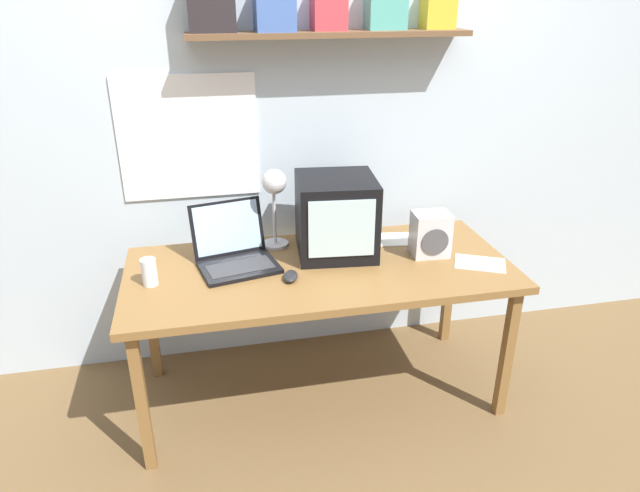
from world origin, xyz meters
The scene contains 11 objects.
ground_plane centered at (0.00, 0.00, 0.00)m, with size 12.00×12.00×0.00m, color brown.
back_wall centered at (0.00, 0.51, 1.31)m, with size 5.60×0.24×2.60m.
corner_desk centered at (0.00, 0.00, 0.65)m, with size 1.72×0.77×0.70m.
crt_monitor centered at (0.11, 0.14, 0.88)m, with size 0.39×0.39×0.36m.
laptop centered at (-0.37, 0.12, 0.77)m, with size 0.39×0.38×0.26m.
desk_lamp centered at (-0.17, 0.21, 0.99)m, with size 0.12×0.19×0.40m.
juice_glass centered at (-0.73, -0.02, 0.75)m, with size 0.06×0.06×0.12m.
space_heater centered at (0.53, 0.02, 0.80)m, with size 0.17×0.14×0.21m.
computer_mouse centered at (-0.15, -0.10, 0.72)m, with size 0.08×0.12×0.03m.
printed_handout centered at (0.42, 0.21, 0.70)m, with size 0.27×0.19×0.00m.
open_notebook centered at (0.71, -0.13, 0.70)m, with size 0.27×0.24×0.00m.
Camera 1 is at (-0.48, -2.24, 1.84)m, focal length 32.00 mm.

